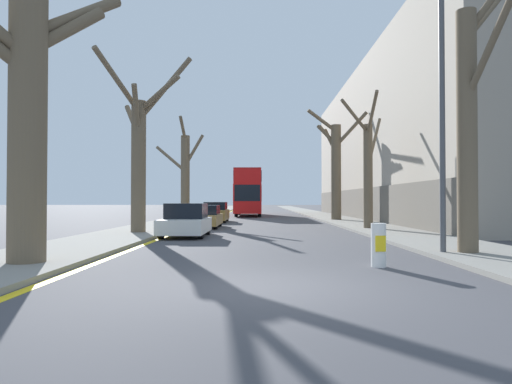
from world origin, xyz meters
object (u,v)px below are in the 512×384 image
street_tree_left_0 (28,101)px  lamp_post (439,74)px  street_tree_right_1 (368,169)px  street_tree_right_2 (336,166)px  parked_car_0 (186,221)px  street_tree_left_1 (139,152)px  double_decker_bus (249,190)px  parked_car_2 (216,213)px  street_tree_left_2 (185,175)px  street_tree_right_0 (470,118)px  parked_car_1 (204,217)px  traffic_bollard (379,245)px

street_tree_left_0 → lamp_post: 10.73m
street_tree_right_1 → street_tree_right_2: bearing=89.6°
parked_car_0 → street_tree_left_0: bearing=-104.3°
street_tree_left_1 → double_decker_bus: 26.01m
street_tree_left_0 → parked_car_2: street_tree_left_0 is taller
street_tree_left_2 → street_tree_right_0: size_ratio=0.89×
street_tree_right_0 → street_tree_right_1: (-0.17, 11.16, -0.62)m
parked_car_1 → lamp_post: (8.17, -13.15, 4.48)m
street_tree_left_0 → street_tree_left_2: bearing=89.7°
parked_car_0 → street_tree_right_2: bearing=58.9°
street_tree_left_0 → traffic_bollard: size_ratio=8.16×
parked_car_1 → street_tree_right_0: bearing=-55.9°
traffic_bollard → parked_car_2: bearing=105.0°
street_tree_left_2 → parked_car_0: bearing=-80.4°
street_tree_left_0 → street_tree_left_2: 21.67m
street_tree_left_0 → street_tree_left_2: size_ratio=1.13×
street_tree_right_1 → traffic_bollard: 13.70m
street_tree_right_2 → lamp_post: bearing=-91.9°
parked_car_1 → traffic_bollard: (5.92, -15.23, -0.10)m
street_tree_left_2 → street_tree_right_0: 22.58m
street_tree_left_1 → double_decker_bus: size_ratio=0.72×
street_tree_left_2 → street_tree_right_1: 13.86m
street_tree_left_0 → street_tree_left_1: 9.99m
street_tree_left_0 → parked_car_0: 9.78m
street_tree_right_0 → parked_car_1: bearing=124.1°
traffic_bollard → parked_car_1: bearing=111.3°
double_decker_bus → parked_car_1: 20.51m
street_tree_right_0 → parked_car_0: bearing=142.3°
street_tree_left_2 → street_tree_right_1: (10.97, -8.47, -0.16)m
street_tree_right_0 → double_decker_bus: 34.31m
street_tree_right_0 → traffic_bollard: size_ratio=8.11×
street_tree_right_1 → parked_car_1: 9.43m
parked_car_0 → lamp_post: bearing=-39.8°
parked_car_1 → traffic_bollard: size_ratio=4.32×
street_tree_left_0 → parked_car_1: (2.28, 15.29, -3.26)m
parked_car_0 → parked_car_2: parked_car_2 is taller
street_tree_left_2 → lamp_post: bearing=-62.1°
street_tree_right_2 → parked_car_0: 17.56m
parked_car_2 → street_tree_left_0: bearing=-95.9°
street_tree_left_2 → street_tree_right_2: street_tree_right_2 is taller
street_tree_left_0 → street_tree_right_0: 11.44m
parked_car_0 → lamp_post: (8.17, -6.82, 4.43)m
street_tree_right_1 → parked_car_2: bearing=134.7°
parked_car_1 → lamp_post: 16.12m
street_tree_left_2 → double_decker_bus: street_tree_left_2 is taller
street_tree_right_2 → lamp_post: (-0.72, -21.56, 0.94)m
parked_car_0 → parked_car_2: bearing=90.0°
lamp_post → street_tree_left_2: bearing=117.9°
street_tree_right_2 → traffic_bollard: bearing=-97.1°
street_tree_right_2 → parked_car_0: street_tree_right_2 is taller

